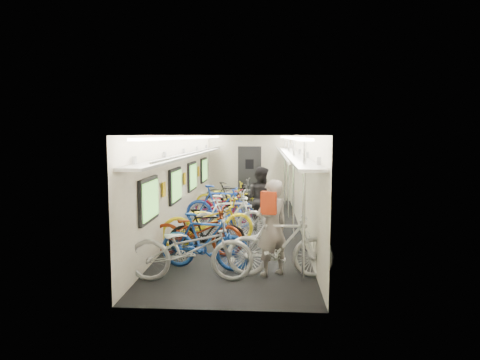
# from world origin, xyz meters

# --- Properties ---
(train_car_shell) EXTENTS (10.00, 10.00, 10.00)m
(train_car_shell) POSITION_xyz_m (-0.36, 0.71, 1.66)
(train_car_shell) COLOR black
(train_car_shell) RESTS_ON ground
(bicycle_0) EXTENTS (2.10, 0.83, 1.09)m
(bicycle_0) POSITION_xyz_m (-0.59, -3.84, 0.54)
(bicycle_0) COLOR #A2A1A5
(bicycle_0) RESTS_ON ground
(bicycle_1) EXTENTS (1.76, 0.81, 1.02)m
(bicycle_1) POSITION_xyz_m (-0.45, -3.20, 0.51)
(bicycle_1) COLOR navy
(bicycle_1) RESTS_ON ground
(bicycle_2) EXTENTS (1.92, 0.80, 0.99)m
(bicycle_2) POSITION_xyz_m (-0.74, -2.32, 0.49)
(bicycle_2) COLOR maroon
(bicycle_2) RESTS_ON ground
(bicycle_3) EXTENTS (1.60, 0.64, 0.94)m
(bicycle_3) POSITION_xyz_m (-0.55, -2.24, 0.47)
(bicycle_3) COLOR black
(bicycle_3) RESTS_ON ground
(bicycle_4) EXTENTS (2.17, 1.45, 1.08)m
(bicycle_4) POSITION_xyz_m (-0.61, -1.62, 0.54)
(bicycle_4) COLOR yellow
(bicycle_4) RESTS_ON ground
(bicycle_5) EXTENTS (1.82, 0.87, 1.05)m
(bicycle_5) POSITION_xyz_m (-0.21, -1.05, 0.53)
(bicycle_5) COLOR silver
(bicycle_5) RESTS_ON ground
(bicycle_6) EXTENTS (1.98, 0.99, 0.99)m
(bicycle_6) POSITION_xyz_m (-0.47, 0.33, 0.50)
(bicycle_6) COLOR silver
(bicycle_6) RESTS_ON ground
(bicycle_7) EXTENTS (1.91, 0.75, 1.11)m
(bicycle_7) POSITION_xyz_m (-0.56, 0.27, 0.56)
(bicycle_7) COLOR #1D42AF
(bicycle_7) RESTS_ON ground
(bicycle_8) EXTENTS (1.84, 1.11, 0.92)m
(bicycle_8) POSITION_xyz_m (-0.57, 1.06, 0.46)
(bicycle_8) COLOR maroon
(bicycle_8) RESTS_ON ground
(bicycle_9) EXTENTS (1.72, 0.53, 1.02)m
(bicycle_9) POSITION_xyz_m (-0.41, 1.92, 0.51)
(bicycle_9) COLOR black
(bicycle_9) RESTS_ON ground
(bicycle_10) EXTENTS (1.93, 0.99, 0.97)m
(bicycle_10) POSITION_xyz_m (-0.64, 2.36, 0.48)
(bicycle_10) COLOR yellow
(bicycle_10) RESTS_ON ground
(bicycle_11) EXTENTS (1.83, 0.53, 1.10)m
(bicycle_11) POSITION_xyz_m (0.88, -3.55, 0.55)
(bicycle_11) COLOR #BBBBBE
(bicycle_11) RESTS_ON ground
(bicycle_12) EXTENTS (1.95, 0.87, 0.99)m
(bicycle_12) POSITION_xyz_m (-0.48, 3.37, 0.49)
(bicycle_12) COLOR #58575B
(bicycle_12) RESTS_ON ground
(passenger_near) EXTENTS (0.73, 0.66, 1.66)m
(passenger_near) POSITION_xyz_m (0.74, -3.47, 0.83)
(passenger_near) COLOR gray
(passenger_near) RESTS_ON ground
(passenger_mid) EXTENTS (0.99, 0.93, 1.62)m
(passenger_mid) POSITION_xyz_m (0.48, 0.00, 0.81)
(passenger_mid) COLOR black
(passenger_mid) RESTS_ON ground
(backpack) EXTENTS (0.28, 0.18, 0.38)m
(backpack) POSITION_xyz_m (0.69, -3.58, 1.28)
(backpack) COLOR red
(backpack) RESTS_ON passenger_near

